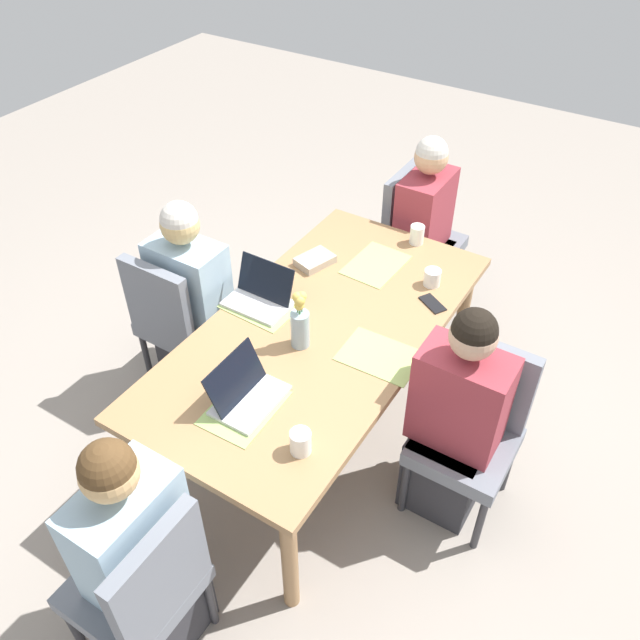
{
  "coord_description": "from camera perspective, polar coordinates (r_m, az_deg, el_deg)",
  "views": [
    {
      "loc": [
        -2.01,
        -1.25,
        2.82
      ],
      "look_at": [
        0.0,
        0.0,
        0.78
      ],
      "focal_mm": 36.53,
      "sensor_mm": 36.0,
      "label": 1
    }
  ],
  "objects": [
    {
      "name": "person_near_right_near",
      "position": [
        3.05,
        11.74,
        -8.98
      ],
      "size": [
        0.36,
        0.4,
        1.19
      ],
      "color": "#2D2D33",
      "rests_on": "ground_plane"
    },
    {
      "name": "flower_vase",
      "position": [
        2.98,
        -1.77,
        -0.25
      ],
      "size": [
        0.09,
        0.09,
        0.3
      ],
      "color": "#8EA8B7",
      "rests_on": "dining_table"
    },
    {
      "name": "placemat_head_right_left_near",
      "position": [
        3.57,
        4.91,
        4.87
      ],
      "size": [
        0.37,
        0.28,
        0.0
      ],
      "primitive_type": "cube",
      "rotation": [
        0.0,
        0.0,
        3.1
      ],
      "color": "#9EBC66",
      "rests_on": "dining_table"
    },
    {
      "name": "placemat_near_right_near",
      "position": [
        3.02,
        5.28,
        -3.15
      ],
      "size": [
        0.27,
        0.37,
        0.0
      ],
      "primitive_type": "cube",
      "rotation": [
        0.0,
        0.0,
        1.6
      ],
      "color": "#9EBC66",
      "rests_on": "dining_table"
    },
    {
      "name": "laptop_head_left_left_far",
      "position": [
        2.81,
        -6.55,
        -6.4
      ],
      "size": [
        0.32,
        0.22,
        0.2
      ],
      "color": "silver",
      "rests_on": "dining_table"
    },
    {
      "name": "person_head_left_left_far",
      "position": [
        2.71,
        -15.54,
        -19.55
      ],
      "size": [
        0.4,
        0.36,
        1.19
      ],
      "color": "#2D2D33",
      "rests_on": "ground_plane"
    },
    {
      "name": "coffee_mug_near_right",
      "position": [
        2.61,
        -1.72,
        -10.63
      ],
      "size": [
        0.09,
        0.09,
        0.11
      ],
      "primitive_type": "cylinder",
      "color": "white",
      "rests_on": "dining_table"
    },
    {
      "name": "dining_table",
      "position": [
        3.2,
        -0.0,
        -1.66
      ],
      "size": [
        1.98,
        1.0,
        0.73
      ],
      "color": "#9E754C",
      "rests_on": "ground_plane"
    },
    {
      "name": "ground_plane",
      "position": [
        3.68,
        -0.0,
        -9.2
      ],
      "size": [
        10.0,
        10.0,
        0.0
      ],
      "primitive_type": "plane",
      "color": "gray"
    },
    {
      "name": "chair_near_right_near",
      "position": [
        3.11,
        13.23,
        -8.8
      ],
      "size": [
        0.44,
        0.44,
        0.9
      ],
      "color": "slate",
      "rests_on": "ground_plane"
    },
    {
      "name": "chair_head_left_left_far",
      "position": [
        2.68,
        -15.15,
        -21.57
      ],
      "size": [
        0.44,
        0.44,
        0.9
      ],
      "color": "slate",
      "rests_on": "ground_plane"
    },
    {
      "name": "book_red_cover",
      "position": [
        3.56,
        -0.45,
        5.25
      ],
      "size": [
        0.23,
        0.19,
        0.04
      ],
      "primitive_type": "cube",
      "rotation": [
        0.0,
        0.0,
        -0.3
      ],
      "color": "#B2A38E",
      "rests_on": "dining_table"
    },
    {
      "name": "chair_far_left_mid",
      "position": [
        3.65,
        -12.41,
        0.3
      ],
      "size": [
        0.44,
        0.44,
        0.9
      ],
      "color": "slate",
      "rests_on": "ground_plane"
    },
    {
      "name": "phone_black",
      "position": [
        3.34,
        9.83,
        1.43
      ],
      "size": [
        0.14,
        0.17,
        0.01
      ],
      "primitive_type": "cube",
      "rotation": [
        0.0,
        0.0,
        1.04
      ],
      "color": "black",
      "rests_on": "dining_table"
    },
    {
      "name": "placemat_far_left_mid",
      "position": [
        3.29,
        -5.22,
        1.23
      ],
      "size": [
        0.28,
        0.37,
        0.0
      ],
      "primitive_type": "cube",
      "rotation": [
        0.0,
        0.0,
        -1.61
      ],
      "color": "#9EBC66",
      "rests_on": "dining_table"
    },
    {
      "name": "laptop_far_left_mid",
      "position": [
        3.29,
        -5.25,
        2.12
      ],
      "size": [
        0.22,
        0.32,
        0.21
      ],
      "color": "silver",
      "rests_on": "dining_table"
    },
    {
      "name": "person_head_right_left_near",
      "position": [
        4.21,
        8.9,
        7.27
      ],
      "size": [
        0.4,
        0.36,
        1.19
      ],
      "color": "#2D2D33",
      "rests_on": "ground_plane"
    },
    {
      "name": "coffee_mug_centre_left",
      "position": [
        3.44,
        9.81,
        3.69
      ],
      "size": [
        0.09,
        0.09,
        0.09
      ],
      "primitive_type": "cylinder",
      "color": "white",
      "rests_on": "dining_table"
    },
    {
      "name": "chair_head_right_left_near",
      "position": [
        4.29,
        8.3,
        7.65
      ],
      "size": [
        0.44,
        0.44,
        0.9
      ],
      "color": "slate",
      "rests_on": "ground_plane"
    },
    {
      "name": "person_far_left_mid",
      "position": [
        3.64,
        -11.0,
        0.95
      ],
      "size": [
        0.36,
        0.4,
        1.19
      ],
      "color": "#2D2D33",
      "rests_on": "ground_plane"
    },
    {
      "name": "coffee_mug_near_left",
      "position": [
        3.75,
        8.49,
        7.41
      ],
      "size": [
        0.08,
        0.08,
        0.11
      ],
      "primitive_type": "cylinder",
      "color": "white",
      "rests_on": "dining_table"
    },
    {
      "name": "placemat_head_left_left_far",
      "position": [
        2.81,
        -6.64,
        -7.65
      ],
      "size": [
        0.37,
        0.27,
        0.0
      ],
      "primitive_type": "cube",
      "rotation": [
        0.0,
        0.0,
        0.03
      ],
      "color": "#9EBC66",
      "rests_on": "dining_table"
    }
  ]
}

